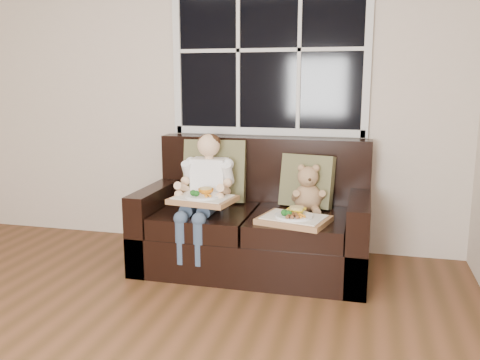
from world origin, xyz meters
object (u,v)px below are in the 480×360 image
(loveseat, at_px, (255,226))
(tray_left, at_px, (203,198))
(child, at_px, (205,184))
(teddy_bear, at_px, (308,192))
(tray_right, at_px, (294,218))

(loveseat, relative_size, tray_left, 3.52)
(loveseat, relative_size, child, 1.95)
(child, xyz_separation_m, teddy_bear, (0.75, 0.15, -0.05))
(child, bearing_deg, teddy_bear, 11.12)
(loveseat, distance_m, teddy_bear, 0.49)
(teddy_bear, height_order, tray_left, teddy_bear)
(child, distance_m, teddy_bear, 0.77)
(child, relative_size, tray_right, 1.65)
(tray_right, bearing_deg, teddy_bear, 95.79)
(tray_left, height_order, tray_right, tray_left)
(child, distance_m, tray_left, 0.18)
(loveseat, distance_m, tray_right, 0.50)
(loveseat, height_order, tray_right, loveseat)
(child, distance_m, tray_right, 0.75)
(teddy_bear, distance_m, tray_right, 0.37)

